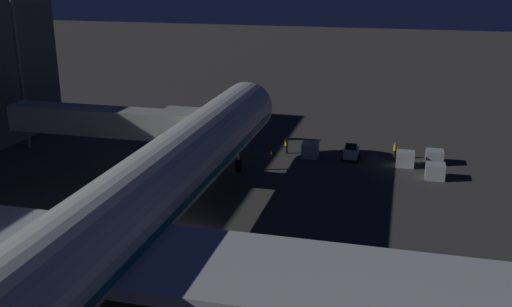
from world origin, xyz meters
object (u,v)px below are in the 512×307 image
baggage_tug_spare (351,153)px  baggage_container_near_belt (434,157)px  traffic_cone_nose_starboard (233,151)px  baggage_container_far_row (310,150)px  baggage_container_spare (405,159)px  traffic_cone_nose_port (271,154)px  apron_floodlight_mast (19,59)px  baggage_container_mid_row (435,171)px  ground_crew_marshaller_fwd (395,150)px  ground_crew_near_nose_gear (286,144)px  airliner_at_gate (93,243)px  jet_bridge (117,122)px

baggage_tug_spare → baggage_container_near_belt: size_ratio=1.29×
traffic_cone_nose_starboard → baggage_container_far_row: bearing=-176.1°
baggage_container_spare → traffic_cone_nose_port: (14.25, 0.16, -0.52)m
apron_floodlight_mast → baggage_tug_spare: bearing=-172.8°
baggage_container_mid_row → baggage_container_far_row: baggage_container_far_row is taller
baggage_container_near_belt → traffic_cone_nose_starboard: (21.65, 1.94, -0.43)m
traffic_cone_nose_port → ground_crew_marshaller_fwd: bearing=-169.3°
baggage_container_spare → traffic_cone_nose_port: size_ratio=3.38×
baggage_container_near_belt → ground_crew_near_nose_gear: bearing=2.0°
airliner_at_gate → baggage_container_mid_row: (-19.35, -31.16, -4.97)m
baggage_tug_spare → airliner_at_gate: bearing=72.8°
jet_bridge → traffic_cone_nose_starboard: (-8.19, -10.88, -5.53)m
baggage_container_near_belt → baggage_container_spare: baggage_container_spare is taller
apron_floodlight_mast → traffic_cone_nose_starboard: size_ratio=31.98×
airliner_at_gate → ground_crew_near_nose_gear: 35.95m
airliner_at_gate → ground_crew_near_nose_gear: airliner_at_gate is taller
jet_bridge → baggage_container_mid_row: (-29.75, -7.97, -5.05)m
airliner_at_gate → traffic_cone_nose_starboard: bearing=-86.3°
airliner_at_gate → traffic_cone_nose_port: (-2.20, -34.07, -5.44)m
ground_crew_near_nose_gear → traffic_cone_nose_starboard: (5.80, 1.39, -0.76)m
airliner_at_gate → traffic_cone_nose_starboard: (2.20, -34.07, -5.44)m
baggage_tug_spare → traffic_cone_nose_starboard: (12.99, 0.85, -0.50)m
ground_crew_near_nose_gear → airliner_at_gate: bearing=84.2°
baggage_container_near_belt → baggage_tug_spare: bearing=7.2°
baggage_container_mid_row → ground_crew_near_nose_gear: (15.76, -4.30, 0.29)m
baggage_tug_spare → ground_crew_near_nose_gear: (7.19, -0.55, 0.26)m
apron_floodlight_mast → baggage_container_spare: apron_floodlight_mast is taller
ground_crew_near_nose_gear → ground_crew_marshaller_fwd: 11.80m
baggage_tug_spare → ground_crew_near_nose_gear: size_ratio=1.24×
jet_bridge → traffic_cone_nose_starboard: jet_bridge is taller
apron_floodlight_mast → baggage_tug_spare: size_ratio=7.58×
ground_crew_marshaller_fwd → ground_crew_near_nose_gear: bearing=5.3°
baggage_container_spare → traffic_cone_nose_starboard: bearing=0.5°
apron_floodlight_mast → baggage_container_near_belt: size_ratio=9.74×
baggage_container_far_row → baggage_container_spare: 10.05m
airliner_at_gate → baggage_tug_spare: airliner_at_gate is taller
airliner_at_gate → baggage_container_mid_row: airliner_at_gate is taller
traffic_cone_nose_port → jet_bridge: bearing=40.8°
baggage_container_mid_row → ground_crew_marshaller_fwd: ground_crew_marshaller_fwd is taller
apron_floodlight_mast → baggage_container_mid_row: 45.85m
baggage_container_far_row → traffic_cone_nose_port: bearing=7.9°
baggage_container_far_row → traffic_cone_nose_port: (4.21, 0.58, -0.57)m
jet_bridge → baggage_container_spare: jet_bridge is taller
traffic_cone_nose_starboard → baggage_container_spare: bearing=-179.5°
baggage_container_far_row → traffic_cone_nose_port: baggage_container_far_row is taller
baggage_container_far_row → traffic_cone_nose_starboard: bearing=3.9°
baggage_container_spare → baggage_container_far_row: bearing=-2.4°
apron_floodlight_mast → baggage_container_far_row: size_ratio=10.09×
baggage_tug_spare → traffic_cone_nose_starboard: 13.02m
apron_floodlight_mast → baggage_tug_spare: (-36.29, -4.59, -9.45)m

